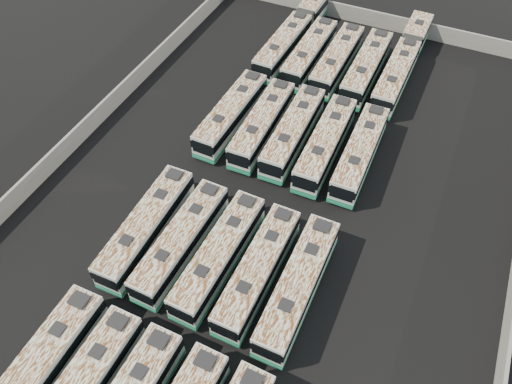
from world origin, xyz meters
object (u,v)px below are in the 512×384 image
object	(u,v)px
bus_midback_far_right	(360,153)
bus_back_far_left	(294,33)
bus_back_far_right	(403,61)
bus_back_center	(337,60)
bus_midfront_center	(219,256)
bus_back_left	(309,54)
bus_midback_left	(262,124)
bus_midback_center	(293,132)
bus_midback_far_left	(231,114)
bus_front_far_left	(39,372)
bus_midfront_far_right	(298,286)
bus_midfront_far_left	(147,227)
bus_midback_right	(325,144)
bus_midfront_right	(258,270)
bus_midfront_left	(181,241)
bus_back_right	(366,68)

from	to	relation	value
bus_midback_far_right	bus_back_far_left	size ratio (longest dim) A/B	0.64
bus_back_far_right	bus_back_center	bearing A→B (deg)	-156.01
bus_back_far_right	bus_midfront_center	bearing A→B (deg)	-101.45
bus_back_left	bus_back_far_right	world-z (taller)	bus_back_left
bus_midback_left	bus_midback_center	distance (m)	3.49
bus_midback_far_left	bus_midback_left	size ratio (longest dim) A/B	1.01
bus_midfront_center	bus_midback_far_left	xyz separation A→B (m)	(-7.31, 16.91, 0.01)
bus_midback_far_left	bus_front_far_left	bearing A→B (deg)	-88.62
bus_front_far_left	bus_back_far_left	xyz separation A→B (m)	(0.07, 49.17, -0.05)
bus_back_center	bus_midfront_far_right	bearing A→B (deg)	-76.45
bus_midfront_far_left	bus_midback_center	world-z (taller)	bus_midback_center
bus_midback_right	bus_back_center	world-z (taller)	bus_midback_right
bus_front_far_left	bus_midfront_right	distance (m)	18.08
bus_midback_center	bus_midback_right	size ratio (longest dim) A/B	0.99
bus_midback_left	bus_midback_right	bearing A→B (deg)	-1.84
bus_front_far_left	bus_back_far_right	bearing A→B (deg)	72.98
bus_midfront_center	bus_midback_far_left	distance (m)	18.42
bus_back_far_right	bus_midfront_left	bearing A→B (deg)	-107.14
bus_midfront_far_right	bus_back_far_right	size ratio (longest dim) A/B	0.65
bus_midfront_far_right	bus_midfront_left	bearing A→B (deg)	-179.58
bus_back_left	bus_back_center	bearing A→B (deg)	0.81
bus_back_left	bus_back_far_right	xyz separation A→B (m)	(11.00, 3.23, -0.01)
bus_midfront_far_right	bus_midback_far_right	bearing A→B (deg)	89.65
bus_midback_left	bus_midback_far_right	size ratio (longest dim) A/B	1.00
bus_midback_far_left	bus_back_center	xyz separation A→B (m)	(7.27, 14.42, 0.02)
bus_midfront_center	bus_midback_left	distance (m)	17.24
bus_front_far_left	bus_midback_center	world-z (taller)	bus_front_far_left
bus_midfront_far_left	bus_midback_center	size ratio (longest dim) A/B	1.00
bus_front_far_left	bus_midback_center	bearing A→B (deg)	76.82
bus_midfront_far_right	bus_midback_left	distance (m)	19.98
bus_midback_far_right	bus_front_far_left	bearing A→B (deg)	-115.60
bus_back_right	bus_back_far_right	distance (m)	4.91
bus_midfront_left	bus_back_far_right	bearing A→B (deg)	73.66
bus_midback_far_right	bus_midfront_far_left	bearing A→B (deg)	-131.41
bus_midfront_left	bus_midfront_far_left	bearing A→B (deg)	-179.42
bus_midfront_left	bus_midback_right	xyz separation A→B (m)	(7.32, 16.86, 0.06)
bus_midback_center	bus_midfront_center	bearing A→B (deg)	-90.84
bus_back_far_right	bus_back_far_left	bearing A→B (deg)	179.71
bus_midfront_center	bus_midback_far_right	size ratio (longest dim) A/B	1.00
bus_back_right	bus_midback_right	bearing A→B (deg)	-90.18
bus_midfront_right	bus_back_left	world-z (taller)	bus_back_left
bus_back_far_left	bus_back_right	distance (m)	11.36
bus_front_far_left	bus_back_left	bearing A→B (deg)	85.09
bus_midback_center	bus_back_far_right	distance (m)	18.97
bus_midback_far_left	bus_back_center	size ratio (longest dim) A/B	0.99
bus_front_far_left	bus_back_right	bearing A→B (deg)	76.15
bus_back_center	bus_midfront_center	bearing A→B (deg)	-89.46
bus_midback_left	bus_back_right	xyz separation A→B (m)	(7.25, 14.42, 0.07)
bus_midfront_far_right	bus_midback_center	size ratio (longest dim) A/B	1.00
bus_midfront_far_left	bus_back_far_left	size ratio (longest dim) A/B	0.65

